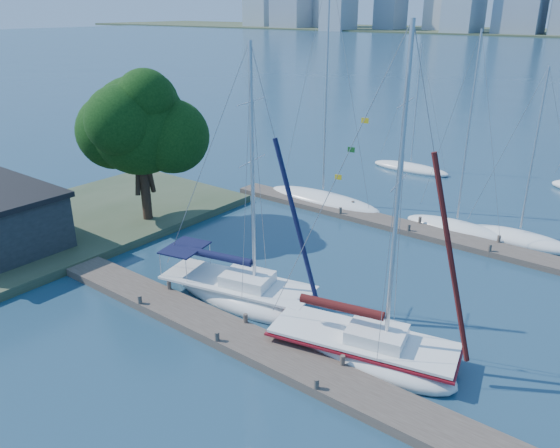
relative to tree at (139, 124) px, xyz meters
The scene contains 11 objects.
ground 16.11m from the tree, 25.72° to the right, with size 700.00×700.00×0.00m, color #163348.
near_dock 16.03m from the tree, 25.72° to the right, with size 26.00×2.00×0.40m, color #463C33.
far_dock 19.14m from the tree, 32.39° to the left, with size 30.00×1.80×0.36m, color #463C33.
shore 8.20m from the tree, 138.53° to the right, with size 12.00×22.00×0.50m, color #38472D.
tree is the anchor object (origin of this frame).
sailboat_navy 12.96m from the tree, 18.08° to the right, with size 8.57×4.42×12.68m.
sailboat_maroon 19.53m from the tree, 12.40° to the right, with size 8.47×4.35×13.60m.
bg_boat_0 14.05m from the tree, 58.13° to the left, with size 9.65×4.98×16.38m.
bg_boat_2 20.88m from the tree, 34.97° to the left, with size 6.91×4.47×12.54m.
bg_boat_3 24.17m from the tree, 31.15° to the left, with size 6.42×2.44×10.72m.
bg_boat_6 24.73m from the tree, 70.73° to the left, with size 7.23×3.44×10.90m.
Camera 1 is at (13.92, -14.56, 13.36)m, focal length 35.00 mm.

